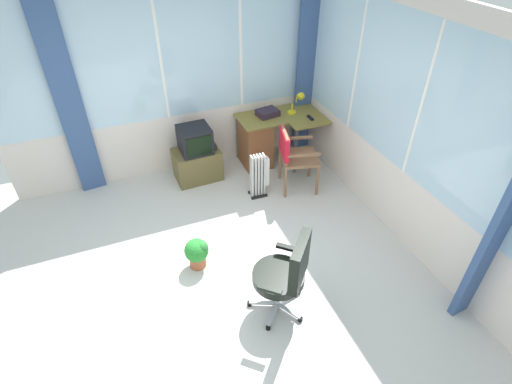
% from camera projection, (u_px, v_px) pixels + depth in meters
% --- Properties ---
extents(ground, '(5.32, 5.60, 0.06)m').
position_uv_depth(ground, '(223.00, 279.00, 4.30)').
color(ground, beige).
extents(north_window_panel, '(4.32, 0.07, 2.64)m').
position_uv_depth(north_window_panel, '(164.00, 84.00, 5.19)').
color(north_window_panel, silver).
rests_on(north_window_panel, ground).
extents(east_window_panel, '(0.07, 4.60, 2.64)m').
position_uv_depth(east_window_panel, '(416.00, 134.00, 4.12)').
color(east_window_panel, silver).
rests_on(east_window_panel, ground).
extents(curtain_north_left, '(0.32, 0.11, 2.54)m').
position_uv_depth(curtain_north_left, '(69.00, 104.00, 4.81)').
color(curtain_north_left, '#3B5587').
rests_on(curtain_north_left, ground).
extents(curtain_corner, '(0.32, 0.08, 2.54)m').
position_uv_depth(curtain_corner, '(307.00, 70.00, 5.73)').
color(curtain_corner, '#3B5587').
rests_on(curtain_corner, ground).
extents(curtain_east_far, '(0.32, 0.10, 2.54)m').
position_uv_depth(curtain_east_far, '(510.00, 212.00, 3.20)').
color(curtain_east_far, '#3B5587').
rests_on(curtain_east_far, ground).
extents(desk, '(1.21, 0.79, 0.74)m').
position_uv_depth(desk, '(258.00, 140.00, 5.86)').
color(desk, olive).
rests_on(desk, ground).
extents(desk_lamp, '(0.24, 0.21, 0.32)m').
position_uv_depth(desk_lamp, '(299.00, 101.00, 5.66)').
color(desk_lamp, yellow).
rests_on(desk_lamp, desk).
extents(tv_remote, '(0.05, 0.15, 0.02)m').
position_uv_depth(tv_remote, '(310.00, 118.00, 5.65)').
color(tv_remote, black).
rests_on(tv_remote, desk).
extents(paper_tray, '(0.33, 0.27, 0.09)m').
position_uv_depth(paper_tray, '(268.00, 113.00, 5.70)').
color(paper_tray, '#2D1F2E').
rests_on(paper_tray, desk).
extents(wooden_armchair, '(0.59, 0.59, 0.89)m').
position_uv_depth(wooden_armchair, '(291.00, 152.00, 5.24)').
color(wooden_armchair, brown).
rests_on(wooden_armchair, ground).
extents(office_chair, '(0.59, 0.61, 0.96)m').
position_uv_depth(office_chair, '(287.00, 272.00, 3.64)').
color(office_chair, '#B7B7BF').
rests_on(office_chair, ground).
extents(tv_on_stand, '(0.66, 0.46, 0.82)m').
position_uv_depth(tv_on_stand, '(197.00, 156.00, 5.55)').
color(tv_on_stand, brown).
rests_on(tv_on_stand, ground).
extents(space_heater, '(0.27, 0.18, 0.64)m').
position_uv_depth(space_heater, '(260.00, 175.00, 5.26)').
color(space_heater, silver).
rests_on(space_heater, ground).
extents(potted_plant, '(0.27, 0.27, 0.37)m').
position_uv_depth(potted_plant, '(197.00, 252.00, 4.29)').
color(potted_plant, '#A65635').
rests_on(potted_plant, ground).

